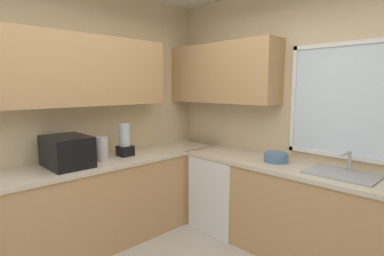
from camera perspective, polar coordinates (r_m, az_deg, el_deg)
name	(u,v)px	position (r m, az deg, el deg)	size (l,w,h in m)	color
room_shell	(195,68)	(2.41, 0.53, 11.20)	(3.66, 3.58, 2.76)	beige
counter_run_left	(86,206)	(3.32, -19.41, -13.78)	(0.65, 3.19, 0.89)	tan
counter_run_back	(310,215)	(3.15, 21.46, -15.06)	(2.75, 0.65, 0.89)	tan
dishwasher	(225,192)	(3.63, 6.23, -11.86)	(0.60, 0.60, 0.85)	white
microwave	(67,151)	(3.09, -22.56, -4.09)	(0.48, 0.36, 0.29)	black
kettle	(102,149)	(3.22, -16.70, -3.78)	(0.13, 0.13, 0.24)	#B7B7BC
sink_assembly	(342,173)	(2.92, 26.55, -7.69)	(0.57, 0.40, 0.19)	#9EA0A5
bowl	(276,157)	(3.16, 15.64, -5.37)	(0.24, 0.24, 0.09)	#4C7099
blender_appliance	(125,141)	(3.36, -12.57, -2.45)	(0.15, 0.15, 0.36)	black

